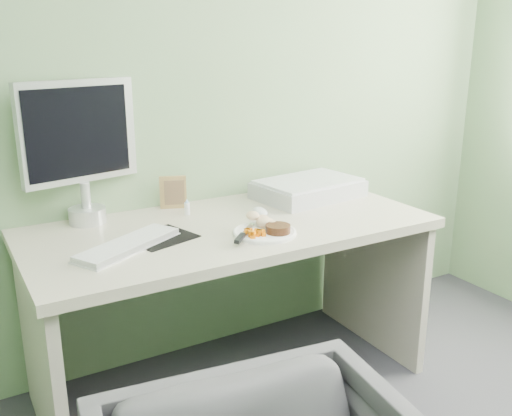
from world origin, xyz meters
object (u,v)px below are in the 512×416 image
desk (231,266)px  scanner (308,190)px  plate (265,233)px  monitor (80,144)px

desk → scanner: bearing=18.8°
desk → plate: plate is taller
plate → monitor: bearing=137.7°
desk → monitor: bearing=147.2°
plate → scanner: (0.44, 0.35, 0.03)m
plate → monitor: 0.79m
desk → plate: (0.05, -0.18, 0.19)m
plate → desk: bearing=106.7°
plate → monitor: monitor is taller
plate → scanner: size_ratio=0.51×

